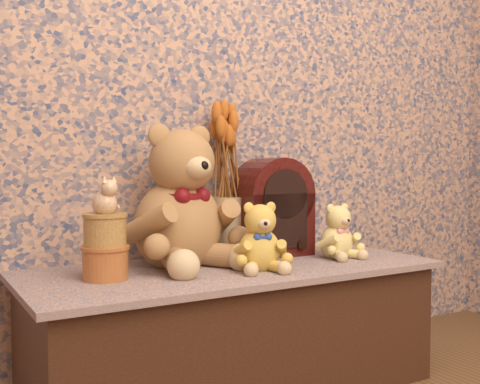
{
  "coord_description": "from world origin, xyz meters",
  "views": [
    {
      "loc": [
        -0.91,
        -0.37,
        0.74
      ],
      "look_at": [
        0.0,
        1.17,
        0.65
      ],
      "focal_mm": 43.15,
      "sensor_mm": 36.0,
      "label": 1
    }
  ],
  "objects_px": {
    "teddy_large": "(178,190)",
    "cathedral_radio": "(272,206)",
    "teddy_medium": "(259,233)",
    "teddy_small": "(337,229)",
    "ceramic_vase": "(226,226)",
    "biscuit_tin_lower": "(105,263)",
    "cat_figurine": "(105,195)"
  },
  "relations": [
    {
      "from": "teddy_large",
      "to": "cathedral_radio",
      "type": "relative_size",
      "value": 1.39
    },
    {
      "from": "teddy_medium",
      "to": "teddy_small",
      "type": "distance_m",
      "value": 0.36
    },
    {
      "from": "teddy_large",
      "to": "ceramic_vase",
      "type": "height_order",
      "value": "teddy_large"
    },
    {
      "from": "ceramic_vase",
      "to": "biscuit_tin_lower",
      "type": "bearing_deg",
      "value": -158.83
    },
    {
      "from": "teddy_medium",
      "to": "cathedral_radio",
      "type": "relative_size",
      "value": 0.65
    },
    {
      "from": "ceramic_vase",
      "to": "biscuit_tin_lower",
      "type": "height_order",
      "value": "ceramic_vase"
    },
    {
      "from": "teddy_medium",
      "to": "cathedral_radio",
      "type": "xyz_separation_m",
      "value": [
        0.2,
        0.23,
        0.06
      ]
    },
    {
      "from": "cat_figurine",
      "to": "ceramic_vase",
      "type": "bearing_deg",
      "value": 9.88
    },
    {
      "from": "teddy_large",
      "to": "biscuit_tin_lower",
      "type": "xyz_separation_m",
      "value": [
        -0.28,
        -0.11,
        -0.2
      ]
    },
    {
      "from": "cathedral_radio",
      "to": "cat_figurine",
      "type": "xyz_separation_m",
      "value": [
        -0.66,
        -0.14,
        0.07
      ]
    },
    {
      "from": "biscuit_tin_lower",
      "to": "ceramic_vase",
      "type": "bearing_deg",
      "value": 21.17
    },
    {
      "from": "teddy_medium",
      "to": "teddy_large",
      "type": "bearing_deg",
      "value": 148.14
    },
    {
      "from": "cat_figurine",
      "to": "teddy_large",
      "type": "bearing_deg",
      "value": 10.15
    },
    {
      "from": "ceramic_vase",
      "to": "cat_figurine",
      "type": "xyz_separation_m",
      "value": [
        -0.5,
        -0.19,
        0.14
      ]
    },
    {
      "from": "teddy_medium",
      "to": "cathedral_radio",
      "type": "height_order",
      "value": "cathedral_radio"
    },
    {
      "from": "cathedral_radio",
      "to": "ceramic_vase",
      "type": "bearing_deg",
      "value": 163.81
    },
    {
      "from": "teddy_small",
      "to": "cat_figurine",
      "type": "distance_m",
      "value": 0.83
    },
    {
      "from": "teddy_large",
      "to": "cat_figurine",
      "type": "relative_size",
      "value": 4.36
    },
    {
      "from": "biscuit_tin_lower",
      "to": "teddy_small",
      "type": "bearing_deg",
      "value": -2.62
    },
    {
      "from": "teddy_medium",
      "to": "biscuit_tin_lower",
      "type": "bearing_deg",
      "value": -175.25
    },
    {
      "from": "teddy_large",
      "to": "teddy_medium",
      "type": "distance_m",
      "value": 0.3
    },
    {
      "from": "cat_figurine",
      "to": "biscuit_tin_lower",
      "type": "bearing_deg",
      "value": 0.0
    },
    {
      "from": "teddy_small",
      "to": "cat_figurine",
      "type": "height_order",
      "value": "cat_figurine"
    },
    {
      "from": "cathedral_radio",
      "to": "teddy_small",
      "type": "bearing_deg",
      "value": -45.0
    },
    {
      "from": "teddy_medium",
      "to": "biscuit_tin_lower",
      "type": "height_order",
      "value": "teddy_medium"
    },
    {
      "from": "teddy_large",
      "to": "cat_figurine",
      "type": "bearing_deg",
      "value": -166.71
    },
    {
      "from": "teddy_large",
      "to": "teddy_small",
      "type": "height_order",
      "value": "teddy_large"
    },
    {
      "from": "teddy_medium",
      "to": "teddy_small",
      "type": "relative_size",
      "value": 1.12
    },
    {
      "from": "cathedral_radio",
      "to": "biscuit_tin_lower",
      "type": "height_order",
      "value": "cathedral_radio"
    },
    {
      "from": "teddy_large",
      "to": "teddy_small",
      "type": "xyz_separation_m",
      "value": [
        0.54,
        -0.15,
        -0.14
      ]
    },
    {
      "from": "teddy_medium",
      "to": "ceramic_vase",
      "type": "bearing_deg",
      "value": 98.43
    },
    {
      "from": "teddy_medium",
      "to": "cat_figurine",
      "type": "xyz_separation_m",
      "value": [
        -0.46,
        0.09,
        0.13
      ]
    }
  ]
}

